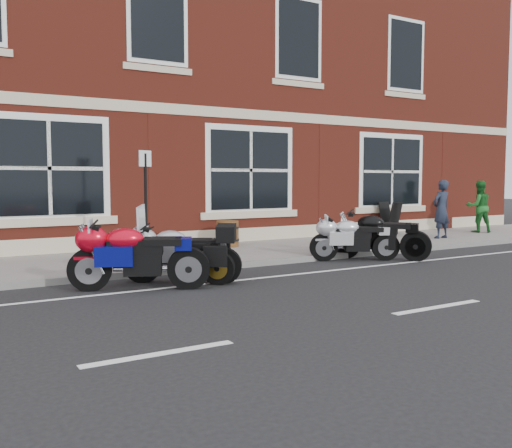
{
  "coord_description": "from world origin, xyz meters",
  "views": [
    {
      "loc": [
        -6.06,
        -8.23,
        1.73
      ],
      "look_at": [
        -0.09,
        1.6,
        0.83
      ],
      "focal_mm": 40.0,
      "sensor_mm": 36.0,
      "label": 1
    }
  ],
  "objects_px": {
    "moto_naked_black": "(379,234)",
    "moto_sport_red": "(136,254)",
    "moto_sport_silver": "(353,237)",
    "a_board_sign": "(390,218)",
    "moto_touring_silver": "(179,251)",
    "pedestrian_left": "(441,209)",
    "moto_sport_black": "(179,255)",
    "barrel_planter": "(228,234)",
    "parking_sign": "(146,198)",
    "pedestrian_right": "(479,207)"
  },
  "relations": [
    {
      "from": "pedestrian_right",
      "to": "barrel_planter",
      "type": "relative_size",
      "value": 2.52
    },
    {
      "from": "moto_touring_silver",
      "to": "moto_sport_red",
      "type": "xyz_separation_m",
      "value": [
        -0.82,
        -0.24,
        0.04
      ]
    },
    {
      "from": "barrel_planter",
      "to": "pedestrian_left",
      "type": "bearing_deg",
      "value": -12.66
    },
    {
      "from": "moto_sport_silver",
      "to": "moto_naked_black",
      "type": "height_order",
      "value": "moto_naked_black"
    },
    {
      "from": "pedestrian_right",
      "to": "moto_sport_silver",
      "type": "bearing_deg",
      "value": 43.97
    },
    {
      "from": "parking_sign",
      "to": "barrel_planter",
      "type": "bearing_deg",
      "value": 7.78
    },
    {
      "from": "pedestrian_left",
      "to": "moto_sport_red",
      "type": "bearing_deg",
      "value": 10.54
    },
    {
      "from": "moto_sport_silver",
      "to": "a_board_sign",
      "type": "xyz_separation_m",
      "value": [
        4.12,
        3.09,
        0.1
      ]
    },
    {
      "from": "moto_naked_black",
      "to": "pedestrian_right",
      "type": "bearing_deg",
      "value": -18.23
    },
    {
      "from": "moto_sport_silver",
      "to": "a_board_sign",
      "type": "relative_size",
      "value": 1.87
    },
    {
      "from": "moto_sport_red",
      "to": "pedestrian_right",
      "type": "bearing_deg",
      "value": -51.36
    },
    {
      "from": "pedestrian_left",
      "to": "moto_sport_silver",
      "type": "bearing_deg",
      "value": 15.67
    },
    {
      "from": "pedestrian_right",
      "to": "moto_sport_red",
      "type": "bearing_deg",
      "value": 40.38
    },
    {
      "from": "moto_touring_silver",
      "to": "moto_sport_black",
      "type": "bearing_deg",
      "value": -169.51
    },
    {
      "from": "moto_sport_black",
      "to": "moto_sport_silver",
      "type": "height_order",
      "value": "moto_sport_silver"
    },
    {
      "from": "moto_touring_silver",
      "to": "a_board_sign",
      "type": "bearing_deg",
      "value": -32.07
    },
    {
      "from": "moto_touring_silver",
      "to": "moto_sport_black",
      "type": "distance_m",
      "value": 0.06
    },
    {
      "from": "moto_sport_black",
      "to": "pedestrian_left",
      "type": "relative_size",
      "value": 0.89
    },
    {
      "from": "moto_sport_black",
      "to": "barrel_planter",
      "type": "distance_m",
      "value": 4.24
    },
    {
      "from": "moto_touring_silver",
      "to": "parking_sign",
      "type": "xyz_separation_m",
      "value": [
        0.05,
        1.67,
        0.84
      ]
    },
    {
      "from": "moto_sport_black",
      "to": "pedestrian_left",
      "type": "bearing_deg",
      "value": -33.62
    },
    {
      "from": "moto_sport_black",
      "to": "parking_sign",
      "type": "relative_size",
      "value": 0.66
    },
    {
      "from": "parking_sign",
      "to": "moto_sport_black",
      "type": "bearing_deg",
      "value": -115.07
    },
    {
      "from": "moto_sport_red",
      "to": "parking_sign",
      "type": "xyz_separation_m",
      "value": [
        0.87,
        1.91,
        0.8
      ]
    },
    {
      "from": "moto_sport_red",
      "to": "parking_sign",
      "type": "bearing_deg",
      "value": 0.91
    },
    {
      "from": "a_board_sign",
      "to": "parking_sign",
      "type": "distance_m",
      "value": 8.54
    },
    {
      "from": "pedestrian_left",
      "to": "barrel_planter",
      "type": "relative_size",
      "value": 2.56
    },
    {
      "from": "moto_naked_black",
      "to": "moto_sport_red",
      "type": "bearing_deg",
      "value": 148.19
    },
    {
      "from": "moto_sport_silver",
      "to": "parking_sign",
      "type": "bearing_deg",
      "value": 100.75
    },
    {
      "from": "pedestrian_right",
      "to": "a_board_sign",
      "type": "relative_size",
      "value": 1.65
    },
    {
      "from": "moto_sport_silver",
      "to": "moto_touring_silver",
      "type": "bearing_deg",
      "value": 123.25
    },
    {
      "from": "moto_sport_silver",
      "to": "moto_naked_black",
      "type": "xyz_separation_m",
      "value": [
        0.61,
        -0.14,
        0.05
      ]
    },
    {
      "from": "moto_sport_red",
      "to": "pedestrian_left",
      "type": "height_order",
      "value": "pedestrian_left"
    },
    {
      "from": "moto_sport_black",
      "to": "barrel_planter",
      "type": "xyz_separation_m",
      "value": [
        2.69,
        3.27,
        -0.05
      ]
    },
    {
      "from": "moto_touring_silver",
      "to": "barrel_planter",
      "type": "relative_size",
      "value": 2.73
    },
    {
      "from": "moto_touring_silver",
      "to": "moto_sport_silver",
      "type": "bearing_deg",
      "value": -48.65
    },
    {
      "from": "moto_naked_black",
      "to": "moto_sport_black",
      "type": "bearing_deg",
      "value": 146.59
    },
    {
      "from": "moto_touring_silver",
      "to": "pedestrian_left",
      "type": "relative_size",
      "value": 1.07
    },
    {
      "from": "moto_sport_black",
      "to": "a_board_sign",
      "type": "height_order",
      "value": "a_board_sign"
    },
    {
      "from": "moto_sport_black",
      "to": "moto_naked_black",
      "type": "height_order",
      "value": "moto_naked_black"
    },
    {
      "from": "moto_touring_silver",
      "to": "a_board_sign",
      "type": "xyz_separation_m",
      "value": [
        8.34,
        3.58,
        0.07
      ]
    },
    {
      "from": "moto_sport_silver",
      "to": "parking_sign",
      "type": "relative_size",
      "value": 0.82
    },
    {
      "from": "moto_touring_silver",
      "to": "pedestrian_left",
      "type": "height_order",
      "value": "pedestrian_left"
    },
    {
      "from": "moto_touring_silver",
      "to": "pedestrian_left",
      "type": "distance_m",
      "value": 8.83
    },
    {
      "from": "moto_sport_black",
      "to": "moto_sport_silver",
      "type": "relative_size",
      "value": 0.79
    },
    {
      "from": "moto_sport_silver",
      "to": "parking_sign",
      "type": "height_order",
      "value": "parking_sign"
    },
    {
      "from": "moto_touring_silver",
      "to": "moto_sport_black",
      "type": "xyz_separation_m",
      "value": [
        -0.01,
        -0.02,
        -0.05
      ]
    },
    {
      "from": "moto_naked_black",
      "to": "pedestrian_right",
      "type": "relative_size",
      "value": 1.13
    },
    {
      "from": "moto_sport_black",
      "to": "parking_sign",
      "type": "xyz_separation_m",
      "value": [
        0.05,
        1.69,
        0.89
      ]
    },
    {
      "from": "moto_naked_black",
      "to": "moto_sport_silver",
      "type": "bearing_deg",
      "value": 129.32
    }
  ]
}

